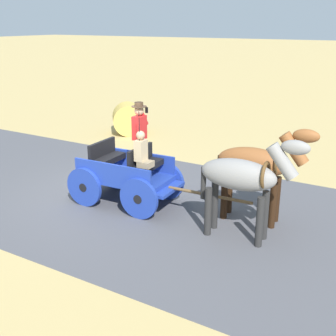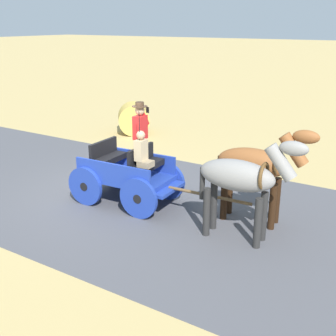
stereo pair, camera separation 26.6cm
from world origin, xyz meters
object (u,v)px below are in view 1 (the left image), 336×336
at_px(horse_near_side, 257,165).
at_px(horse_off_side, 243,178).
at_px(horse_drawn_carriage, 128,172).
at_px(hay_bale, 128,119).

xyz_separation_m(horse_near_side, horse_off_side, (0.93, 0.04, 0.00)).
bearing_deg(horse_drawn_carriage, horse_near_side, 101.34).
height_order(horse_near_side, hay_bale, horse_near_side).
xyz_separation_m(horse_off_side, hay_bale, (-6.01, -7.13, -0.72)).
height_order(horse_off_side, hay_bale, horse_off_side).
xyz_separation_m(horse_near_side, hay_bale, (-5.08, -7.09, -0.72)).
relative_size(horse_drawn_carriage, horse_off_side, 2.04).
bearing_deg(hay_bale, horse_near_side, 54.37).
bearing_deg(horse_drawn_carriage, hay_bale, -144.30).
relative_size(horse_off_side, hay_bale, 1.84).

